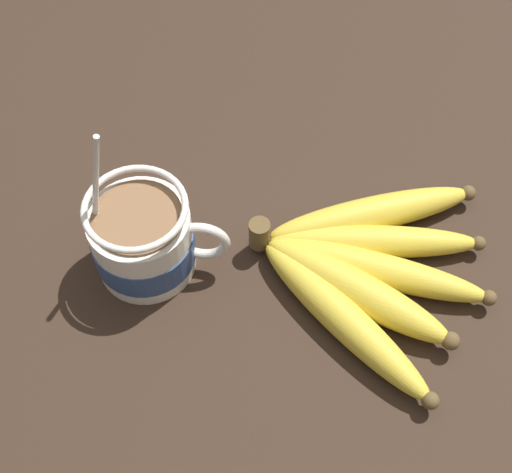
% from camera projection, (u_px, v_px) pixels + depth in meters
% --- Properties ---
extents(table, '(0.98, 0.98, 0.03)m').
position_uv_depth(table, '(192.00, 261.00, 0.69)').
color(table, '#332319').
rests_on(table, ground).
extents(coffee_mug, '(0.13, 0.09, 0.18)m').
position_uv_depth(coffee_mug, '(144.00, 240.00, 0.64)').
color(coffee_mug, white).
rests_on(coffee_mug, table).
extents(banana_bunch, '(0.22, 0.24, 0.04)m').
position_uv_depth(banana_bunch, '(364.00, 266.00, 0.65)').
color(banana_bunch, brown).
rests_on(banana_bunch, table).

